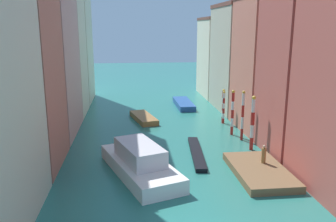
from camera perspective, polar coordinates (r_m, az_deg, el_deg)
ground_plane at (r=41.94m, az=-1.67°, el=-2.39°), size 154.00×154.00×0.00m
building_left_1 at (r=30.68m, az=-25.05°, el=9.65°), size 7.65×8.05×20.11m
building_left_2 at (r=39.94m, az=-20.59°, el=8.83°), size 7.65×10.61×17.61m
building_left_3 at (r=48.72m, az=-18.25°, el=12.52°), size 7.65×7.60×22.39m
building_left_4 at (r=57.35m, az=-16.37°, el=11.03°), size 7.65×9.17×19.09m
building_right_1 at (r=34.05m, az=22.31°, el=9.29°), size 7.65×7.26×19.09m
building_right_2 at (r=41.48m, az=16.75°, el=7.50°), size 7.65×8.19×15.08m
building_right_3 at (r=50.76m, az=12.35°, el=8.48°), size 7.65×10.96×14.61m
building_right_4 at (r=61.13m, az=9.08°, el=8.68°), size 7.65×10.03×13.07m
waterfront_dock at (r=29.23m, az=14.63°, el=-9.42°), size 4.00×7.40×0.59m
person_on_dock at (r=29.93m, az=15.29°, el=-6.85°), size 0.36×0.36×1.53m
mooring_pole_0 at (r=33.97m, az=13.57°, el=-1.86°), size 0.37×0.37×5.27m
mooring_pole_1 at (r=36.74m, az=12.03°, el=-0.69°), size 0.30×0.30×5.21m
mooring_pole_2 at (r=38.42m, az=10.44°, el=-0.19°), size 0.34×0.34×4.96m
mooring_pole_3 at (r=42.95m, az=9.04°, el=0.66°), size 0.30×0.30×4.02m
mooring_pole_4 at (r=43.12m, az=8.95°, el=0.85°), size 0.31×0.31×4.22m
vaporetto_white at (r=28.27m, az=-4.60°, el=-8.33°), size 6.63×10.49×2.52m
gondola_black at (r=32.62m, az=4.66°, el=-6.79°), size 1.75×8.51×0.36m
motorboat_0 at (r=44.34m, az=-3.99°, el=-1.11°), size 3.49×6.55×0.65m
motorboat_1 at (r=52.17m, az=2.56°, el=1.19°), size 2.34×7.73×0.76m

